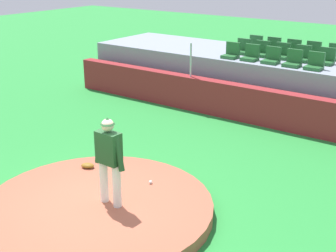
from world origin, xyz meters
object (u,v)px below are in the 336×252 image
stadium_chair_4 (315,64)px  stadium_chair_8 (302,56)px  stadium_chair_6 (261,51)px  baseball (151,182)px  pitcher (109,155)px  stadium_chair_12 (293,50)px  stadium_chair_10 (255,45)px  stadium_chair_3 (293,61)px  stadium_chair_2 (272,58)px  stadium_chair_13 (312,52)px  stadium_chair_5 (243,49)px  stadium_chair_7 (282,54)px  fielding_glove (88,166)px  stadium_chair_0 (231,53)px  stadium_chair_11 (273,48)px  stadium_chair_1 (251,55)px  stadium_chair_9 (326,59)px  stadium_chair_14 (335,55)px

stadium_chair_4 → stadium_chair_8: size_ratio=1.00×
stadium_chair_6 → stadium_chair_8: same height
baseball → stadium_chair_4: stadium_chair_4 is taller
pitcher → stadium_chair_6: stadium_chair_6 is taller
baseball → stadium_chair_12: bearing=92.3°
stadium_chair_10 → stadium_chair_3: bearing=140.9°
stadium_chair_3 → stadium_chair_12: same height
stadium_chair_2 → stadium_chair_4: same height
baseball → stadium_chair_8: stadium_chair_8 is taller
stadium_chair_13 → stadium_chair_3: bearing=91.1°
stadium_chair_5 → stadium_chair_7: size_ratio=1.00×
stadium_chair_2 → fielding_glove: bearing=79.0°
baseball → stadium_chair_6: 7.55m
stadium_chair_0 → stadium_chair_11: size_ratio=1.00×
stadium_chair_4 → fielding_glove: bearing=68.1°
baseball → stadium_chair_2: size_ratio=0.15×
pitcher → stadium_chair_13: (0.45, 9.30, 0.53)m
baseball → stadium_chair_12: 8.32m
fielding_glove → stadium_chair_1: size_ratio=0.60×
fielding_glove → stadium_chair_8: bearing=52.2°
stadium_chair_5 → stadium_chair_8: 2.09m
stadium_chair_5 → stadium_chair_1: bearing=131.2°
stadium_chair_13 → stadium_chair_6: bearing=31.9°
baseball → stadium_chair_11: (-1.06, 8.19, 1.52)m
stadium_chair_11 → stadium_chair_12: bearing=178.6°
stadium_chair_6 → stadium_chair_7: size_ratio=1.00×
stadium_chair_0 → stadium_chair_7: 1.62m
stadium_chair_12 → stadium_chair_13: (0.67, 0.02, 0.00)m
stadium_chair_9 → stadium_chair_1: bearing=21.7°
stadium_chair_3 → stadium_chair_4: size_ratio=1.00×
stadium_chair_2 → baseball: bearing=92.9°
stadium_chair_14 → baseball: bearing=82.5°
stadium_chair_4 → stadium_chair_7: 1.67m
stadium_chair_3 → stadium_chair_9: bearing=-128.6°
stadium_chair_11 → stadium_chair_1: bearing=90.5°
stadium_chair_14 → stadium_chair_7: bearing=30.3°
stadium_chair_1 → pitcher: bearing=97.1°
stadium_chair_5 → stadium_chair_14: 2.97m
stadium_chair_0 → stadium_chair_7: (1.36, 0.88, 0.00)m
stadium_chair_7 → stadium_chair_6: bearing=3.0°
pitcher → stadium_chair_9: stadium_chair_9 is taller
stadium_chair_5 → stadium_chair_12: 1.66m
stadium_chair_8 → stadium_chair_5: bearing=-0.1°
stadium_chair_10 → stadium_chair_13: size_ratio=1.00×
stadium_chair_5 → stadium_chair_7: same height
stadium_chair_0 → stadium_chair_7: size_ratio=1.00×
stadium_chair_4 → stadium_chair_13: (-0.70, 1.73, 0.00)m
stadium_chair_2 → stadium_chair_12: size_ratio=1.00×
stadium_chair_10 → stadium_chair_14: (2.82, -0.00, 0.00)m
stadium_chair_4 → stadium_chair_8: (-0.71, 0.86, 0.00)m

